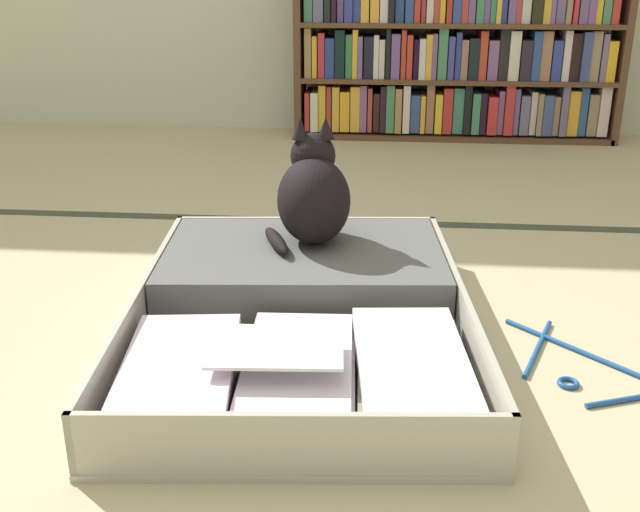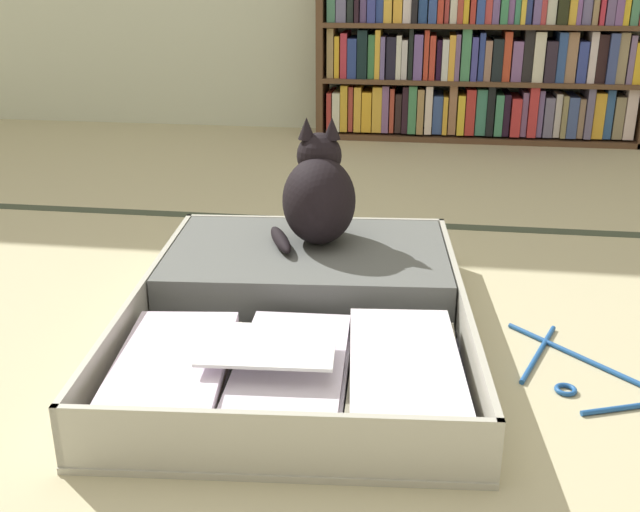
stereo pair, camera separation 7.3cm
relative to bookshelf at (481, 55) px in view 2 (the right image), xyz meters
The scene contains 6 objects.
ground_plane 2.34m from the bookshelf, 101.40° to the right, with size 10.00×10.00×0.00m, color #C1B78E.
tatami_border 1.38m from the bookshelf, 110.07° to the right, with size 4.80×0.05×0.00m.
bookshelf is the anchor object (origin of this frame).
open_suitcase 2.05m from the bookshelf, 103.13° to the right, with size 0.75×0.98×0.12m.
black_cat 1.80m from the bookshelf, 104.81° to the right, with size 0.23×0.26×0.29m.
clothes_hanger 2.14m from the bookshelf, 86.72° to the right, with size 0.34×0.34×0.01m.
Camera 2 is at (0.24, -1.15, 0.73)m, focal length 42.26 mm.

